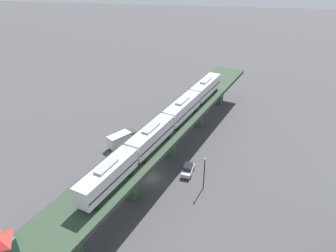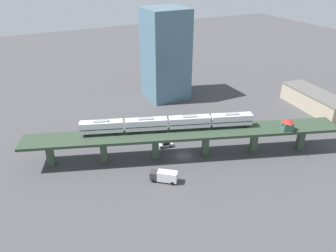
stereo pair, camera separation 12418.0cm
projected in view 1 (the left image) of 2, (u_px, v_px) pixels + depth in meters
name	position (u px, v px, depth m)	size (l,w,h in m)	color
ground_plane	(151.00, 178.00, 64.60)	(400.00, 400.00, 0.00)	#424244
elevated_viaduct	(150.00, 147.00, 61.25)	(38.75, 89.50, 8.30)	#2C3D2C
subway_train	(168.00, 121.00, 62.24)	(19.33, 47.86, 4.45)	silver
street_car_silver	(188.00, 169.00, 65.41)	(2.48, 4.63, 1.89)	#B7BABF
delivery_truck	(123.00, 139.00, 74.02)	(6.21, 7.05, 3.20)	#333338
street_lamp	(204.00, 171.00, 59.82)	(0.44, 0.44, 6.94)	black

